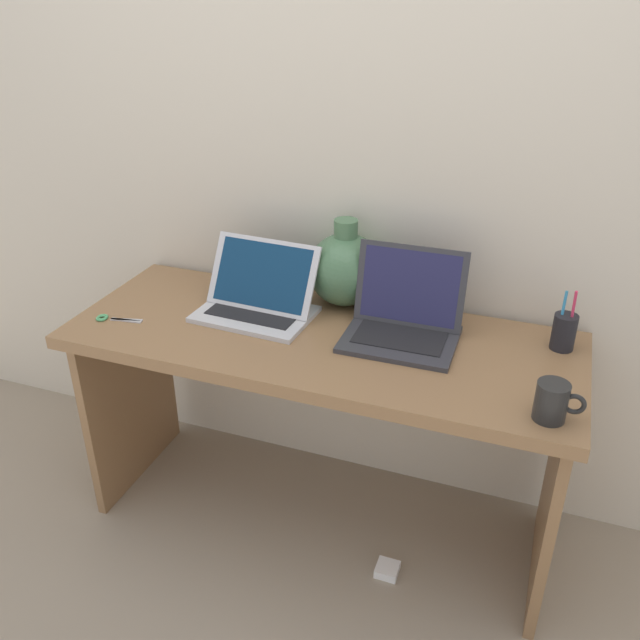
% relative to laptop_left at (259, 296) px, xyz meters
% --- Properties ---
extents(ground_plane, '(6.00, 6.00, 0.00)m').
position_rel_laptop_left_xyz_m(ground_plane, '(0.23, -0.07, -0.78)').
color(ground_plane, gray).
extents(back_wall, '(4.40, 0.04, 2.40)m').
position_rel_laptop_left_xyz_m(back_wall, '(0.23, 0.26, 0.42)').
color(back_wall, beige).
rests_on(back_wall, ground).
extents(desk, '(1.52, 0.58, 0.72)m').
position_rel_laptop_left_xyz_m(desk, '(0.23, -0.07, -0.21)').
color(desk, olive).
rests_on(desk, ground).
extents(laptop_left, '(0.36, 0.26, 0.22)m').
position_rel_laptop_left_xyz_m(laptop_left, '(0.00, 0.00, 0.00)').
color(laptop_left, silver).
rests_on(laptop_left, desk).
extents(laptop_right, '(0.33, 0.26, 0.25)m').
position_rel_laptop_left_xyz_m(laptop_right, '(0.46, 0.02, 0.01)').
color(laptop_right, '#333338').
rests_on(laptop_right, desk).
extents(green_vase, '(0.24, 0.24, 0.28)m').
position_rel_laptop_left_xyz_m(green_vase, '(0.23, 0.16, 0.06)').
color(green_vase, '#47704C').
rests_on(green_vase, desk).
extents(coffee_mug, '(0.12, 0.08, 0.10)m').
position_rel_laptop_left_xyz_m(coffee_mug, '(0.90, -0.27, -0.01)').
color(coffee_mug, black).
rests_on(coffee_mug, desk).
extents(pen_cup, '(0.07, 0.07, 0.19)m').
position_rel_laptop_left_xyz_m(pen_cup, '(0.91, 0.09, -0.00)').
color(pen_cup, black).
rests_on(pen_cup, desk).
extents(scissors, '(0.15, 0.06, 0.01)m').
position_rel_laptop_left_xyz_m(scissors, '(-0.41, -0.20, -0.05)').
color(scissors, '#B7B7BC').
rests_on(scissors, desk).
extents(power_brick, '(0.07, 0.07, 0.03)m').
position_rel_laptop_left_xyz_m(power_brick, '(0.51, -0.23, -0.76)').
color(power_brick, white).
rests_on(power_brick, ground).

